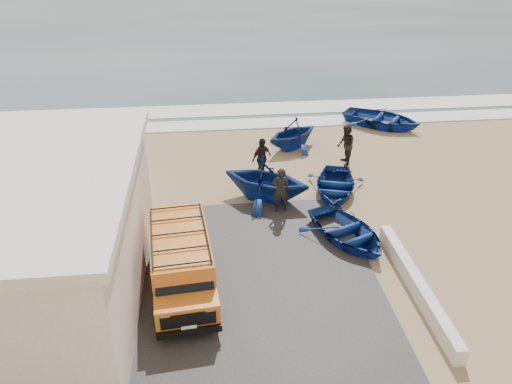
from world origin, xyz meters
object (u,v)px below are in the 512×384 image
boat_near_left (347,231)px  boat_mid_left (266,179)px  parapet (416,285)px  boat_far_right (382,119)px  boat_near_right (335,185)px  fisherman_front (281,190)px  fisherman_middle (346,145)px  fisherman_back (262,158)px  boat_far_left (293,133)px  van (181,261)px

boat_near_left → boat_mid_left: bearing=104.2°
parapet → boat_far_right: size_ratio=1.39×
boat_near_right → fisherman_front: fisherman_front is taller
fisherman_front → fisherman_middle: (3.68, 4.02, 0.01)m
parapet → fisherman_middle: fisherman_middle is taller
parapet → fisherman_back: (-3.88, 8.35, 0.67)m
boat_near_right → boat_near_left: bearing=-80.3°
parapet → fisherman_back: fisherman_back is taller
fisherman_front → fisherman_back: 3.08m
parapet → boat_mid_left: boat_mid_left is taller
fisherman_middle → boat_far_left: bearing=-133.3°
boat_far_left → fisherman_front: bearing=-48.4°
van → fisherman_front: (3.73, 4.33, -0.09)m
parapet → boat_near_left: (-1.40, 3.03, 0.10)m
parapet → fisherman_front: size_ratio=3.13×
boat_near_right → fisherman_back: (-2.91, 1.77, 0.58)m
boat_far_left → fisherman_front: (-1.55, -6.17, 0.15)m
boat_near_right → boat_far_right: bearing=75.1°
boat_mid_left → fisherman_front: size_ratio=1.90×
van → boat_near_left: size_ratio=1.30×
boat_far_right → fisherman_middle: 5.74m
boat_far_right → fisherman_middle: bearing=-178.5°
boat_mid_left → fisherman_middle: fisherman_middle is taller
van → boat_far_left: van is taller
boat_near_left → fisherman_front: bearing=109.2°
boat_near_left → fisherman_front: fisherman_front is taller
boat_near_left → fisherman_front: 3.14m
van → boat_far_right: 16.87m
fisherman_front → boat_far_right: bearing=-128.5°
boat_near_left → boat_near_right: (0.43, 3.55, -0.01)m
boat_far_left → boat_near_right: bearing=-23.0°
boat_far_left → fisherman_middle: size_ratio=1.58×
boat_near_left → fisherman_back: 5.90m
boat_near_right → fisherman_middle: (1.16, 2.73, 0.61)m
fisherman_front → fisherman_middle: bearing=-131.9°
van → fisherman_middle: 11.16m
boat_near_right → boat_far_right: 8.63m
boat_far_left → fisherman_middle: 3.04m
boat_near_right → boat_far_right: size_ratio=0.81×
boat_near_left → boat_near_right: boat_near_left is taller
boat_mid_left → boat_far_left: size_ratio=1.19×
boat_mid_left → fisherman_middle: 5.10m
van → boat_near_right: 8.43m
boat_far_left → fisherman_middle: fisherman_middle is taller
boat_mid_left → van: bearing=177.1°
boat_near_left → boat_far_right: (4.95, 10.91, 0.07)m
parapet → boat_far_right: (3.54, 13.93, 0.17)m
boat_mid_left → fisherman_front: bearing=-127.7°
fisherman_front → van: bearing=49.8°
parapet → boat_near_right: bearing=98.4°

